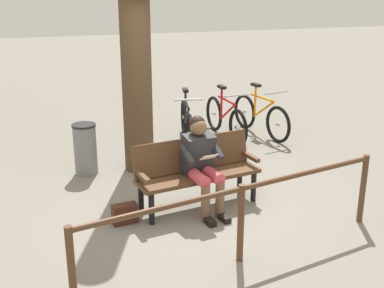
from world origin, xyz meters
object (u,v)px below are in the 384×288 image
at_px(bicycle_green, 187,123).
at_px(bicycle_blue, 225,119).
at_px(tree_trunk, 135,30).
at_px(person_reading, 201,160).
at_px(handbag, 125,214).
at_px(bicycle_purple, 261,116).
at_px(bench, 196,168).
at_px(litter_bin, 85,149).

bearing_deg(bicycle_green, bicycle_blue, 105.06).
height_order(tree_trunk, bicycle_green, tree_trunk).
bearing_deg(person_reading, tree_trunk, -83.84).
relative_size(handbag, tree_trunk, 0.07).
xyz_separation_m(bicycle_purple, bicycle_green, (1.43, 0.05, 0.00)).
bearing_deg(tree_trunk, handbag, 73.31).
height_order(person_reading, bicycle_green, person_reading).
xyz_separation_m(bench, litter_bin, (1.25, -1.48, -0.12)).
distance_m(handbag, bicycle_purple, 4.07).
distance_m(litter_bin, bicycle_purple, 3.43).
distance_m(tree_trunk, litter_bin, 1.89).
bearing_deg(handbag, bicycle_purple, -137.26).
bearing_deg(litter_bin, handbag, 99.37).
relative_size(person_reading, bicycle_purple, 0.73).
bearing_deg(handbag, litter_bin, -80.63).
height_order(bicycle_purple, bicycle_blue, same).
xyz_separation_m(person_reading, litter_bin, (1.28, -1.65, -0.28)).
distance_m(bench, tree_trunk, 2.20).
bearing_deg(litter_bin, bicycle_purple, -162.72).
xyz_separation_m(person_reading, bicycle_green, (-0.56, -2.61, -0.31)).
relative_size(litter_bin, bicycle_purple, 0.46).
bearing_deg(bicycle_green, bench, -3.08).
height_order(person_reading, litter_bin, person_reading).
height_order(handbag, tree_trunk, tree_trunk).
distance_m(handbag, bicycle_blue, 3.60).
distance_m(bicycle_purple, bicycle_blue, 0.69).
distance_m(bench, person_reading, 0.23).
distance_m(tree_trunk, bicycle_purple, 3.20).
relative_size(bicycle_purple, bicycle_blue, 0.98).
xyz_separation_m(person_reading, tree_trunk, (0.48, -1.62, 1.43)).
xyz_separation_m(bicycle_purple, bicycle_blue, (0.69, -0.01, 0.00)).
height_order(litter_bin, bicycle_green, bicycle_green).
relative_size(bench, person_reading, 1.38).
bearing_deg(bicycle_green, litter_bin, -52.01).
distance_m(bicycle_blue, bicycle_green, 0.75).
relative_size(tree_trunk, bicycle_green, 2.52).
relative_size(tree_trunk, bicycle_blue, 2.50).
distance_m(bicycle_purple, bicycle_green, 1.44).
bearing_deg(bicycle_blue, bicycle_purple, 84.44).
bearing_deg(person_reading, handbag, -4.82).
distance_m(litter_bin, bicycle_green, 2.07).
distance_m(bench, bicycle_blue, 2.84).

